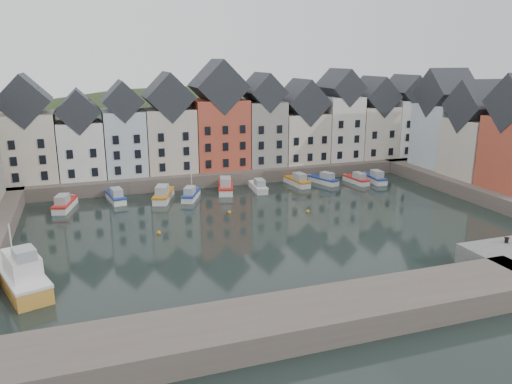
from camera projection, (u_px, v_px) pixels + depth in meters
name	position (u px, v px, depth m)	size (l,w,h in m)	color
ground	(280.00, 229.00, 59.92)	(260.00, 260.00, 0.00)	black
far_quay	(216.00, 170.00, 87.04)	(90.00, 16.00, 2.00)	brown
right_quay	(504.00, 190.00, 74.05)	(14.00, 54.00, 2.00)	brown
near_wall	(264.00, 326.00, 36.44)	(50.00, 6.00, 2.00)	brown
hillside	(190.00, 226.00, 115.72)	(153.60, 70.40, 64.00)	#273319
far_terrace	(237.00, 125.00, 84.17)	(72.37, 8.16, 17.78)	beige
right_terrace	(479.00, 132.00, 76.30)	(8.30, 24.25, 16.36)	silver
mooring_buoys	(235.00, 218.00, 63.49)	(20.50, 5.50, 0.50)	#BF7416
boat_a	(65.00, 204.00, 67.67)	(3.42, 6.56, 2.41)	silver
boat_b	(116.00, 197.00, 71.37)	(2.73, 6.14, 2.28)	silver
boat_c	(163.00, 195.00, 71.93)	(4.20, 7.06, 2.59)	silver
boat_d	(191.00, 194.00, 72.58)	(3.95, 5.87, 10.80)	silver
boat_e	(226.00, 187.00, 76.49)	(3.87, 7.25, 2.66)	silver
boat_f	(258.00, 187.00, 77.03)	(2.21, 5.82, 2.19)	silver
boat_g	(297.00, 181.00, 80.48)	(2.54, 6.23, 2.32)	silver
boat_h	(324.00, 180.00, 81.55)	(3.55, 5.86, 2.15)	silver
boat_i	(357.00, 180.00, 81.76)	(2.32, 5.56, 2.07)	silver
boat_j	(375.00, 178.00, 82.48)	(2.33, 6.09, 2.29)	silver
large_vessel	(20.00, 274.00, 44.31)	(6.31, 11.33, 5.70)	gold
mooring_bollard	(507.00, 240.00, 49.89)	(0.48, 0.48, 0.56)	black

